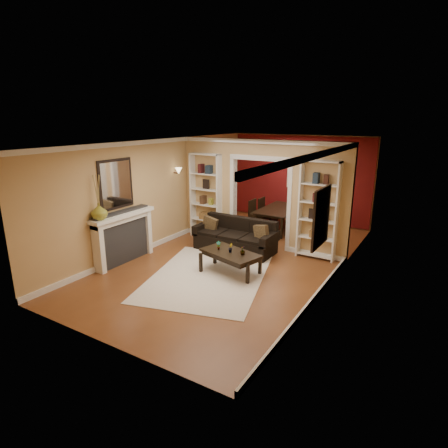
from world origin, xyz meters
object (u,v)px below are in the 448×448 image
Objects in this scene: coffee_table at (230,263)px; sofa at (235,235)px; bookshelf_left at (206,196)px; bookshelf_right at (318,211)px; fireplace at (125,238)px; dining_table at (281,219)px.

sofa is at bearing 131.04° from coffee_table.
bookshelf_left is (-1.83, 1.84, 0.91)m from coffee_table.
coffee_table is at bearing -124.60° from bookshelf_right.
bookshelf_right is at bearing 34.80° from fireplace.
dining_table reaches higher than coffee_table.
coffee_table is 2.41m from bookshelf_right.
sofa is 0.89× the size of bookshelf_right.
fireplace is at bearing -148.09° from coffee_table.
fireplace is 0.93× the size of dining_table.
bookshelf_right reaches higher than dining_table.
bookshelf_right is (3.10, 0.00, 0.00)m from bookshelf_left.
bookshelf_left reaches higher than coffee_table.
bookshelf_left is at bearing 77.95° from fireplace.
bookshelf_left is at bearing 180.00° from bookshelf_right.
dining_table is (-0.35, 3.55, 0.08)m from coffee_table.
coffee_table is at bearing -45.02° from bookshelf_left.
fireplace reaches higher than dining_table.
fireplace is at bearing -102.05° from bookshelf_left.
bookshelf_left reaches higher than sofa.
sofa is at bearing 47.66° from fireplace.
coffee_table is 0.74× the size of fireplace.
coffee_table is 0.69× the size of dining_table.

